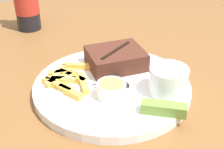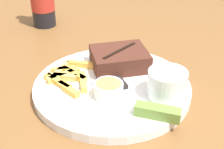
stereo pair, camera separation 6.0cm
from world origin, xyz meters
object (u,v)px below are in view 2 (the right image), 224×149
at_px(knife_utensil, 111,71).
at_px(steak_portion, 119,59).
at_px(dinner_plate, 112,87).
at_px(pickle_spear, 157,112).
at_px(beer_bottle, 42,1).
at_px(fork_utensil, 71,87).
at_px(dipping_sauce_cup, 109,89).
at_px(coleslaw_cup, 167,82).

bearing_deg(knife_utensil, steak_portion, -56.40).
bearing_deg(dinner_plate, pickle_spear, -62.87).
bearing_deg(beer_bottle, fork_utensil, -80.90).
xyz_separation_m(pickle_spear, beer_bottle, (-0.20, 0.48, 0.05)).
bearing_deg(fork_utensil, beer_bottle, 95.68).
bearing_deg(knife_utensil, dipping_sauce_cup, 154.52).
relative_size(steak_portion, dipping_sauce_cup, 2.26).
distance_m(steak_portion, dipping_sauce_cup, 0.11).
height_order(dipping_sauce_cup, knife_utensil, dipping_sauce_cup).
bearing_deg(steak_portion, dipping_sauce_cup, -110.23).
distance_m(dinner_plate, dipping_sauce_cup, 0.05).
bearing_deg(dipping_sauce_cup, coleslaw_cup, -7.64).
distance_m(dinner_plate, pickle_spear, 0.13).
relative_size(dinner_plate, coleslaw_cup, 4.29).
bearing_deg(dipping_sauce_cup, pickle_spear, -45.39).
relative_size(dinner_plate, knife_utensil, 1.87).
height_order(fork_utensil, beer_bottle, beer_bottle).
bearing_deg(coleslaw_cup, knife_utensil, 131.88).
bearing_deg(dinner_plate, dipping_sauce_cup, -106.95).
bearing_deg(dinner_plate, knife_utensil, 82.76).
bearing_deg(coleslaw_cup, fork_utensil, 163.52).
relative_size(dinner_plate, beer_bottle, 1.48).
xyz_separation_m(dinner_plate, coleslaw_cup, (0.09, -0.06, 0.04)).
bearing_deg(dipping_sauce_cup, fork_utensil, 151.43).
height_order(coleslaw_cup, dipping_sauce_cup, coleslaw_cup).
relative_size(dipping_sauce_cup, pickle_spear, 0.69).
height_order(coleslaw_cup, beer_bottle, beer_bottle).
distance_m(dipping_sauce_cup, fork_utensil, 0.08).
distance_m(steak_portion, beer_bottle, 0.35).
bearing_deg(steak_portion, coleslaw_cup, -60.88).
relative_size(steak_portion, knife_utensil, 0.74).
relative_size(dipping_sauce_cup, fork_utensil, 0.40).
height_order(dinner_plate, pickle_spear, pickle_spear).
bearing_deg(coleslaw_cup, pickle_spear, -119.77).
relative_size(coleslaw_cup, knife_utensil, 0.44).
relative_size(dipping_sauce_cup, beer_bottle, 0.26).
distance_m(coleslaw_cup, beer_bottle, 0.49).
xyz_separation_m(fork_utensil, beer_bottle, (-0.06, 0.37, 0.05)).
bearing_deg(fork_utensil, pickle_spear, -41.54).
height_order(fork_utensil, knife_utensil, knife_utensil).
bearing_deg(fork_utensil, dinner_plate, 0.00).
height_order(dinner_plate, fork_utensil, fork_utensil).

